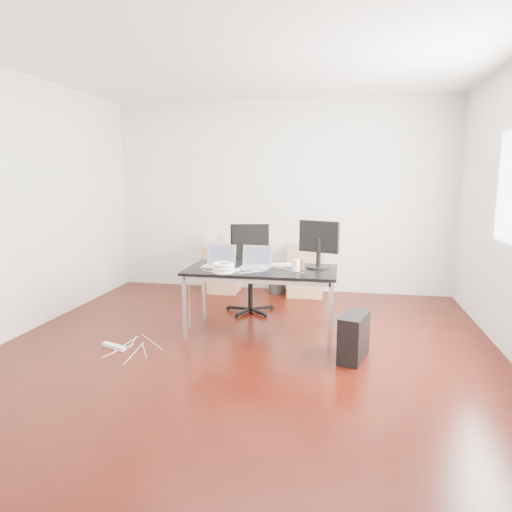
% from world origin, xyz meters
% --- Properties ---
extents(room_shell, '(5.00, 5.00, 5.00)m').
position_xyz_m(room_shell, '(0.04, 0.00, 1.40)').
color(room_shell, '#310B05').
rests_on(room_shell, ground).
extents(desk, '(1.60, 0.80, 0.73)m').
position_xyz_m(desk, '(0.08, 0.46, 0.68)').
color(desk, black).
rests_on(desk, ground).
extents(office_chair, '(0.57, 0.59, 1.08)m').
position_xyz_m(office_chair, '(-0.22, 1.32, 0.61)').
color(office_chair, black).
rests_on(office_chair, ground).
extents(filing_cabinet_left, '(0.50, 0.50, 0.70)m').
position_xyz_m(filing_cabinet_left, '(-0.83, 2.23, 0.35)').
color(filing_cabinet_left, tan).
rests_on(filing_cabinet_left, ground).
extents(filing_cabinet_right, '(0.50, 0.50, 0.70)m').
position_xyz_m(filing_cabinet_right, '(0.42, 2.23, 0.35)').
color(filing_cabinet_right, tan).
rests_on(filing_cabinet_right, ground).
extents(pc_tower, '(0.32, 0.49, 0.44)m').
position_xyz_m(pc_tower, '(1.05, -0.07, 0.22)').
color(pc_tower, black).
rests_on(pc_tower, ground).
extents(wastebasket, '(0.24, 0.24, 0.28)m').
position_xyz_m(wastebasket, '(-0.01, 2.25, 0.14)').
color(wastebasket, black).
rests_on(wastebasket, ground).
extents(power_strip, '(0.30, 0.17, 0.04)m').
position_xyz_m(power_strip, '(-1.31, -0.24, 0.02)').
color(power_strip, white).
rests_on(power_strip, ground).
extents(laptop_left, '(0.35, 0.28, 0.23)m').
position_xyz_m(laptop_left, '(-0.40, 0.49, 0.79)').
color(laptop_left, silver).
rests_on(laptop_left, desk).
extents(laptop_right, '(0.35, 0.28, 0.23)m').
position_xyz_m(laptop_right, '(0.01, 0.48, 0.79)').
color(laptop_right, silver).
rests_on(laptop_right, desk).
extents(monitor, '(0.44, 0.26, 0.51)m').
position_xyz_m(monitor, '(0.67, 0.62, 1.01)').
color(monitor, black).
rests_on(monitor, desk).
extents(keyboard, '(0.46, 0.26, 0.02)m').
position_xyz_m(keyboard, '(0.25, 0.65, 0.74)').
color(keyboard, white).
rests_on(keyboard, desk).
extents(cup_white, '(0.10, 0.10, 0.12)m').
position_xyz_m(cup_white, '(0.45, 0.42, 0.79)').
color(cup_white, white).
rests_on(cup_white, desk).
extents(cup_brown, '(0.09, 0.09, 0.10)m').
position_xyz_m(cup_brown, '(0.50, 0.49, 0.78)').
color(cup_brown, '#53331C').
rests_on(cup_brown, desk).
extents(cable_coil, '(0.24, 0.24, 0.11)m').
position_xyz_m(cable_coil, '(-0.27, 0.17, 0.78)').
color(cable_coil, white).
rests_on(cable_coil, desk).
extents(power_adapter, '(0.07, 0.07, 0.03)m').
position_xyz_m(power_adapter, '(-0.16, 0.25, 0.74)').
color(power_adapter, white).
rests_on(power_adapter, desk).
extents(speaker, '(0.10, 0.09, 0.18)m').
position_xyz_m(speaker, '(-0.85, 2.20, 0.79)').
color(speaker, '#9E9E9E').
rests_on(speaker, filing_cabinet_left).
extents(navy_garment, '(0.35, 0.30, 0.09)m').
position_xyz_m(navy_garment, '(0.49, 2.19, 0.74)').
color(navy_garment, black).
rests_on(navy_garment, filing_cabinet_right).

